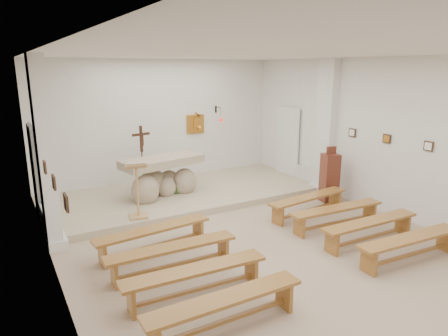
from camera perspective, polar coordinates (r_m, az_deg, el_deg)
ground at (r=7.65m, az=5.67°, el=-11.17°), size 7.00×10.00×0.00m
wall_left at (r=5.81m, az=-23.10°, el=-2.10°), size 0.02×10.00×3.50m
wall_right at (r=9.53m, az=23.27°, el=3.87°), size 0.02×10.00×3.50m
wall_back at (r=11.43m, az=-8.94°, el=6.37°), size 7.00×0.02×3.50m
ceiling at (r=6.92m, az=6.39°, el=15.96°), size 7.00×10.00×0.02m
sanctuary_platform at (r=10.45m, az=-5.60°, el=-3.68°), size 6.98×3.00×0.15m
pilaster_left at (r=7.76m, az=-24.19°, el=1.66°), size 0.26×0.55×3.50m
pilaster_right at (r=10.74m, az=14.35°, el=5.61°), size 0.26×0.55×3.50m
gold_wall_relief at (r=11.83m, az=-4.11°, el=6.28°), size 0.55×0.04×0.55m
sanctuary_lamp at (r=11.92m, az=-0.54°, el=7.14°), size 0.11×0.36×0.44m
station_frame_left_front at (r=5.06m, az=-21.64°, el=-4.63°), size 0.03×0.20×0.20m
station_frame_left_mid at (r=6.01m, az=-23.14°, el=-1.88°), size 0.03×0.20×0.20m
station_frame_left_rear at (r=6.98m, az=-24.23°, el=0.12°), size 0.03×0.20×0.20m
station_frame_right_front at (r=9.08m, az=27.19°, el=2.80°), size 0.03×0.20×0.20m
station_frame_right_mid at (r=9.64m, az=22.24°, el=3.89°), size 0.03×0.20×0.20m
station_frame_right_rear at (r=10.27m, az=17.86°, el=4.83°), size 0.03×0.20×0.20m
radiator_left at (r=8.82m, az=-24.14°, el=-6.97°), size 0.10×0.85×0.52m
radiator_right at (r=11.58m, az=11.71°, el=-1.14°), size 0.10×0.85×0.52m
altar at (r=10.05m, az=-8.82°, el=-1.63°), size 2.17×1.19×1.06m
lectern at (r=8.60m, az=-12.28°, el=-3.06°), size 0.51×0.45×1.25m
crucifix_stand at (r=10.61m, az=-11.65°, el=2.17°), size 0.50×0.22×1.67m
potted_plant at (r=10.24m, az=-7.03°, el=-2.34°), size 0.53×0.51×0.45m
donation_pedestal at (r=10.24m, az=14.84°, el=-1.31°), size 0.46×0.46×1.40m
bench_left_front at (r=7.40m, az=-10.05°, el=-9.27°), size 2.21×0.55×0.46m
bench_right_front at (r=9.22m, az=11.98°, el=-4.62°), size 2.21×0.58×0.46m
bench_left_second at (r=6.67m, az=-7.43°, el=-11.88°), size 2.19×0.42×0.46m
bench_right_second at (r=8.64m, az=15.78°, el=-6.13°), size 2.20×0.49×0.46m
bench_left_third at (r=5.98m, az=-4.11°, el=-15.07°), size 2.20×0.46×0.46m
bench_right_third at (r=8.12m, az=20.12°, el=-7.81°), size 2.19×0.42×0.46m
bench_left_fourth at (r=5.33m, az=0.18°, el=-18.99°), size 2.19×0.36×0.46m
bench_right_fourth at (r=7.65m, az=25.07°, el=-9.66°), size 2.20×0.50×0.46m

